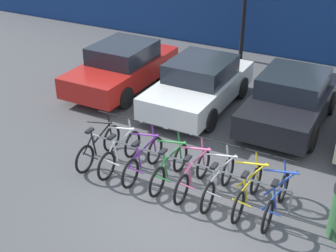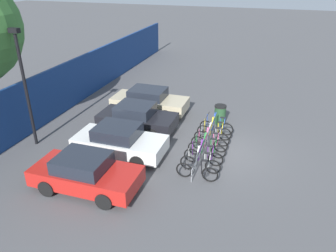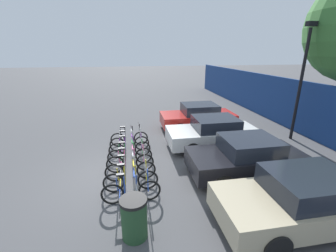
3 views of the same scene
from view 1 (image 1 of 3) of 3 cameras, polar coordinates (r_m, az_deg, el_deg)
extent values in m
plane|color=#4C4C4F|center=(9.59, 2.24, -9.56)|extent=(120.00, 120.00, 0.00)
cube|color=navy|center=(17.26, 16.77, 11.95)|extent=(36.00, 0.16, 2.72)
cylinder|color=gray|center=(9.92, 1.82, -4.23)|extent=(4.67, 0.04, 0.04)
cylinder|color=gray|center=(11.14, -9.01, -2.30)|extent=(0.04, 0.04, 0.55)
cylinder|color=gray|center=(9.47, 14.70, -9.10)|extent=(0.04, 0.04, 0.55)
torus|color=black|center=(10.53, -10.11, -4.02)|extent=(0.06, 0.66, 0.66)
torus|color=black|center=(11.24, -6.88, -1.52)|extent=(0.06, 0.66, 0.66)
cylinder|color=black|center=(10.83, -8.07, -0.90)|extent=(0.60, 0.04, 0.76)
cylinder|color=black|center=(10.64, -8.35, 0.43)|extent=(0.68, 0.04, 0.16)
cylinder|color=black|center=(10.62, -9.10, -1.96)|extent=(0.14, 0.04, 0.63)
cylinder|color=black|center=(10.48, -9.76, -2.32)|extent=(0.32, 0.03, 0.58)
cylinder|color=black|center=(10.67, -9.45, -3.63)|extent=(0.40, 0.03, 0.08)
cylinder|color=black|center=(11.04, -7.11, -0.06)|extent=(0.12, 0.04, 0.69)
cylinder|color=black|center=(10.84, -7.35, 1.54)|extent=(0.52, 0.03, 0.03)
cube|color=black|center=(10.40, -9.54, -0.57)|extent=(0.10, 0.22, 0.05)
torus|color=black|center=(10.22, -7.51, -4.87)|extent=(0.06, 0.66, 0.66)
torus|color=black|center=(10.95, -4.37, -2.25)|extent=(0.06, 0.66, 0.66)
cylinder|color=silver|center=(10.53, -5.49, -1.64)|extent=(0.60, 0.04, 0.76)
cylinder|color=silver|center=(10.34, -5.73, -0.28)|extent=(0.68, 0.04, 0.16)
cylinder|color=silver|center=(10.32, -6.50, -2.75)|extent=(0.14, 0.04, 0.63)
cylinder|color=silver|center=(10.17, -7.13, -3.13)|extent=(0.32, 0.03, 0.58)
cylinder|color=silver|center=(10.37, -6.87, -4.46)|extent=(0.40, 0.03, 0.08)
cylinder|color=silver|center=(10.75, -4.55, -0.76)|extent=(0.12, 0.04, 0.69)
cylinder|color=black|center=(10.55, -4.75, 0.87)|extent=(0.52, 0.03, 0.03)
cube|color=black|center=(10.08, -6.89, -1.33)|extent=(0.10, 0.22, 0.05)
torus|color=black|center=(9.93, -4.62, -5.81)|extent=(0.06, 0.66, 0.66)
torus|color=black|center=(10.68, -1.60, -3.04)|extent=(0.06, 0.66, 0.66)
cylinder|color=#752D99|center=(10.24, -2.64, -2.45)|extent=(0.60, 0.04, 0.76)
cylinder|color=#752D99|center=(10.05, -2.83, -1.07)|extent=(0.68, 0.04, 0.16)
cylinder|color=#752D99|center=(10.03, -3.61, -3.61)|extent=(0.14, 0.04, 0.63)
cylinder|color=#752D99|center=(9.87, -4.22, -4.02)|extent=(0.32, 0.03, 0.58)
cylinder|color=#752D99|center=(10.08, -4.00, -5.37)|extent=(0.40, 0.03, 0.08)
cylinder|color=#752D99|center=(10.47, -1.74, -1.53)|extent=(0.12, 0.04, 0.69)
cylinder|color=black|center=(10.26, -1.88, 0.13)|extent=(0.52, 0.03, 0.03)
cube|color=black|center=(9.79, -3.96, -2.17)|extent=(0.10, 0.22, 0.05)
torus|color=black|center=(9.64, -1.33, -6.86)|extent=(0.06, 0.66, 0.66)
torus|color=black|center=(10.41, 1.52, -3.92)|extent=(0.06, 0.66, 0.66)
cylinder|color=#288438|center=(9.97, 0.58, -3.36)|extent=(0.60, 0.04, 0.76)
cylinder|color=#288438|center=(9.77, 0.45, -1.96)|extent=(0.68, 0.04, 0.16)
cylinder|color=#288438|center=(9.75, -0.34, -4.57)|extent=(0.14, 0.04, 0.63)
cylinder|color=#288438|center=(9.59, -0.92, -5.02)|extent=(0.32, 0.03, 0.58)
cylinder|color=#288438|center=(9.80, -0.75, -6.38)|extent=(0.40, 0.03, 0.08)
cylinder|color=#288438|center=(10.20, 1.43, -2.40)|extent=(0.12, 0.04, 0.69)
cylinder|color=black|center=(9.99, 1.35, -0.70)|extent=(0.52, 0.03, 0.03)
cube|color=black|center=(9.50, -0.62, -3.12)|extent=(0.10, 0.22, 0.05)
torus|color=black|center=(9.43, 1.63, -7.78)|extent=(0.06, 0.66, 0.66)
torus|color=black|center=(10.22, 4.30, -4.70)|extent=(0.06, 0.66, 0.66)
cylinder|color=#E55993|center=(9.76, 3.47, -4.16)|extent=(0.60, 0.04, 0.76)
cylinder|color=#E55993|center=(9.56, 3.39, -2.75)|extent=(0.68, 0.04, 0.16)
cylinder|color=#E55993|center=(9.54, 2.60, -5.43)|extent=(0.14, 0.04, 0.63)
cylinder|color=#E55993|center=(9.37, 2.06, -5.90)|extent=(0.32, 0.03, 0.58)
cylinder|color=#E55993|center=(9.59, 2.17, -7.27)|extent=(0.40, 0.03, 0.08)
cylinder|color=#E55993|center=(10.00, 4.27, -3.16)|extent=(0.12, 0.04, 0.69)
cylinder|color=black|center=(9.78, 4.25, -1.45)|extent=(0.52, 0.03, 0.03)
cube|color=black|center=(9.28, 2.39, -3.96)|extent=(0.10, 0.22, 0.05)
torus|color=black|center=(9.24, 4.84, -8.74)|extent=(0.06, 0.66, 0.66)
torus|color=black|center=(10.04, 7.29, -5.52)|extent=(0.06, 0.66, 0.66)
cylinder|color=#B7B7BC|center=(9.58, 6.58, -5.02)|extent=(0.60, 0.04, 0.76)
cylinder|color=#B7B7BC|center=(9.37, 6.56, -3.59)|extent=(0.68, 0.04, 0.16)
cylinder|color=#B7B7BC|center=(9.35, 5.77, -6.33)|extent=(0.14, 0.04, 0.63)
cylinder|color=#B7B7BC|center=(9.18, 5.29, -6.83)|extent=(0.32, 0.03, 0.58)
cylinder|color=#B7B7BC|center=(9.40, 5.33, -8.21)|extent=(0.40, 0.03, 0.08)
cylinder|color=#B7B7BC|center=(9.82, 7.32, -3.97)|extent=(0.12, 0.04, 0.69)
cylinder|color=black|center=(9.60, 7.36, -2.25)|extent=(0.52, 0.03, 0.03)
cube|color=black|center=(9.09, 5.64, -4.86)|extent=(0.10, 0.22, 0.05)
torus|color=black|center=(9.07, 8.53, -9.82)|extent=(0.06, 0.66, 0.66)
torus|color=black|center=(9.89, 10.69, -6.43)|extent=(0.06, 0.66, 0.66)
cylinder|color=yellow|center=(9.41, 10.14, -5.97)|extent=(0.60, 0.04, 0.76)
cylinder|color=yellow|center=(9.20, 10.20, -4.54)|extent=(0.68, 0.04, 0.16)
cylinder|color=yellow|center=(9.18, 9.41, -7.34)|extent=(0.14, 0.04, 0.63)
cylinder|color=yellow|center=(9.01, 8.99, -7.87)|extent=(0.32, 0.03, 0.58)
cylinder|color=yellow|center=(9.24, 8.96, -9.25)|extent=(0.40, 0.03, 0.08)
cylinder|color=yellow|center=(9.66, 10.79, -4.88)|extent=(0.12, 0.04, 0.69)
cylinder|color=black|center=(9.44, 10.91, -3.15)|extent=(0.52, 0.03, 0.03)
cube|color=black|center=(8.92, 9.38, -5.87)|extent=(0.10, 0.22, 0.05)
torus|color=black|center=(8.95, 12.03, -10.79)|extent=(0.06, 0.66, 0.66)
torus|color=black|center=(9.78, 13.90, -7.27)|extent=(0.06, 0.66, 0.66)
cylinder|color=#284CB7|center=(9.30, 13.51, -6.85)|extent=(0.60, 0.04, 0.76)
cylinder|color=#284CB7|center=(9.08, 13.63, -5.42)|extent=(0.68, 0.04, 0.16)
cylinder|color=#284CB7|center=(9.06, 12.86, -8.26)|extent=(0.14, 0.04, 0.63)
cylinder|color=#284CB7|center=(8.89, 12.50, -8.82)|extent=(0.32, 0.03, 0.58)
cylinder|color=#284CB7|center=(9.12, 12.40, -10.20)|extent=(0.40, 0.03, 0.08)
cylinder|color=#284CB7|center=(9.55, 14.07, -5.72)|extent=(0.12, 0.04, 0.69)
cylinder|color=black|center=(9.32, 14.26, -3.98)|extent=(0.52, 0.03, 0.03)
cube|color=black|center=(8.79, 12.92, -6.80)|extent=(0.10, 0.22, 0.05)
cube|color=red|center=(14.53, -5.63, 6.71)|extent=(1.80, 4.05, 0.62)
cube|color=#1E232D|center=(14.41, -5.51, 8.95)|extent=(1.58, 1.86, 0.52)
cylinder|color=black|center=(15.98, -5.84, 7.79)|extent=(0.20, 0.64, 0.64)
cylinder|color=black|center=(15.14, -0.40, 6.75)|extent=(0.20, 0.64, 0.64)
cylinder|color=black|center=(14.24, -11.07, 4.76)|extent=(0.20, 0.64, 0.64)
cylinder|color=black|center=(13.29, -5.27, 3.44)|extent=(0.20, 0.64, 0.64)
cube|color=silver|center=(13.23, 3.79, 4.56)|extent=(1.80, 4.03, 0.62)
cube|color=#1E232D|center=(13.10, 4.05, 6.99)|extent=(1.58, 1.85, 0.52)
cylinder|color=black|center=(14.63, 2.65, 5.94)|extent=(0.20, 0.64, 0.64)
cylinder|color=black|center=(14.04, 8.95, 4.62)|extent=(0.20, 0.64, 0.64)
cylinder|color=black|center=(12.75, -1.96, 2.42)|extent=(0.20, 0.64, 0.64)
cylinder|color=black|center=(12.06, 5.09, 0.73)|extent=(0.20, 0.64, 0.64)
cube|color=black|center=(12.72, 14.66, 2.62)|extent=(1.80, 3.92, 0.62)
cube|color=#1E232D|center=(12.58, 15.09, 5.13)|extent=(1.58, 1.80, 0.52)
cylinder|color=black|center=(14.01, 12.40, 4.22)|extent=(0.20, 0.64, 0.64)
cylinder|color=black|center=(13.71, 19.21, 2.71)|extent=(0.20, 0.64, 0.64)
cylinder|color=black|center=(12.03, 9.19, 0.39)|extent=(0.20, 0.64, 0.64)
cylinder|color=black|center=(11.68, 17.07, -1.49)|extent=(0.20, 0.64, 0.64)
camera|label=2|loc=(17.24, -50.32, 25.16)|focal=35.00mm
camera|label=3|loc=(8.62, 55.05, 4.68)|focal=24.00mm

